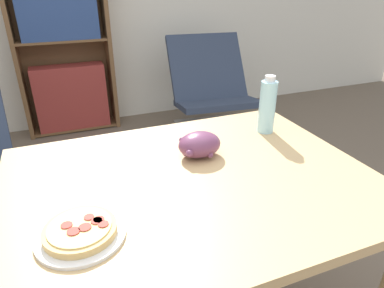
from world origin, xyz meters
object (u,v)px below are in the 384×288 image
object	(u,v)px
grape_bunch	(199,144)
drink_bottle	(267,106)
pizza_on_plate	(81,232)
bookshelf	(64,49)
lounge_chair_far	(212,107)

from	to	relation	value
grape_bunch	drink_bottle	world-z (taller)	drink_bottle
pizza_on_plate	bookshelf	world-z (taller)	bookshelf
grape_bunch	pizza_on_plate	bearing A→B (deg)	-147.01
pizza_on_plate	grape_bunch	world-z (taller)	grape_bunch
pizza_on_plate	grape_bunch	xyz separation A→B (m)	(0.45, 0.29, 0.03)
pizza_on_plate	bookshelf	bearing A→B (deg)	87.81
grape_bunch	lounge_chair_far	size ratio (longest dim) A/B	0.18
lounge_chair_far	bookshelf	world-z (taller)	bookshelf
grape_bunch	bookshelf	world-z (taller)	bookshelf
drink_bottle	pizza_on_plate	bearing A→B (deg)	-153.86
lounge_chair_far	pizza_on_plate	bearing A→B (deg)	-116.48
pizza_on_plate	lounge_chair_far	world-z (taller)	lounge_chair_far
drink_bottle	lounge_chair_far	size ratio (longest dim) A/B	0.27
drink_bottle	bookshelf	size ratio (longest dim) A/B	0.14
grape_bunch	bookshelf	distance (m)	2.32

